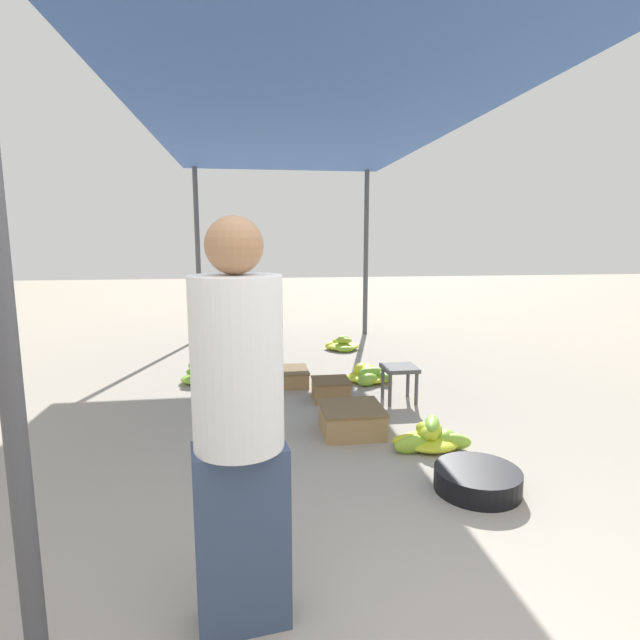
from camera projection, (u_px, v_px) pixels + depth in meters
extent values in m
cylinder|color=#4C4C51|center=(3.00, 314.00, 1.69)|extent=(0.08, 0.08, 2.79)
cylinder|color=#4C4C51|center=(198.00, 255.00, 8.15)|extent=(0.08, 0.08, 2.79)
cylinder|color=#4C4C51|center=(366.00, 254.00, 8.54)|extent=(0.08, 0.08, 2.79)
cube|color=#33569E|center=(305.00, 119.00, 4.89)|extent=(3.22, 7.01, 0.04)
cube|color=#384766|center=(242.00, 536.00, 2.11)|extent=(0.41, 0.26, 0.81)
cylinder|color=white|center=(237.00, 363.00, 1.99)|extent=(0.41, 0.41, 0.70)
sphere|color=#9E704C|center=(234.00, 245.00, 1.91)|extent=(0.23, 0.23, 0.23)
cube|color=#4C4C4C|center=(400.00, 368.00, 5.06)|extent=(0.34, 0.34, 0.04)
cylinder|color=#4C4C4C|center=(390.00, 390.00, 4.94)|extent=(0.04, 0.04, 0.33)
cylinder|color=#4C4C4C|center=(416.00, 389.00, 4.98)|extent=(0.04, 0.04, 0.33)
cylinder|color=#4C4C4C|center=(383.00, 382.00, 5.21)|extent=(0.04, 0.04, 0.33)
cylinder|color=#4C4C4C|center=(408.00, 381.00, 5.25)|extent=(0.04, 0.04, 0.33)
cylinder|color=black|center=(477.00, 480.00, 3.29)|extent=(0.56, 0.56, 0.15)
ellipsoid|color=#74B337|center=(199.00, 371.00, 5.88)|extent=(0.31, 0.13, 0.11)
ellipsoid|color=#97C131|center=(204.00, 371.00, 5.70)|extent=(0.29, 0.21, 0.09)
ellipsoid|color=#7EB735|center=(201.00, 366.00, 5.75)|extent=(0.31, 0.17, 0.12)
ellipsoid|color=#A0C42F|center=(211.00, 374.00, 5.82)|extent=(0.27, 0.33, 0.13)
ellipsoid|color=#82B835|center=(202.00, 378.00, 5.77)|extent=(0.48, 0.42, 0.10)
ellipsoid|color=yellow|center=(216.00, 341.00, 7.61)|extent=(0.31, 0.19, 0.10)
ellipsoid|color=#92BF32|center=(232.00, 344.00, 7.67)|extent=(0.25, 0.29, 0.10)
ellipsoid|color=#90BE32|center=(230.00, 344.00, 7.55)|extent=(0.29, 0.33, 0.13)
ellipsoid|color=#A2C52F|center=(226.00, 343.00, 7.60)|extent=(0.31, 0.32, 0.11)
ellipsoid|color=#9BC230|center=(223.00, 345.00, 7.61)|extent=(0.38, 0.33, 0.10)
ellipsoid|color=#93BF32|center=(445.00, 438.00, 3.98)|extent=(0.25, 0.24, 0.13)
ellipsoid|color=yellow|center=(413.00, 442.00, 3.93)|extent=(0.35, 0.22, 0.12)
ellipsoid|color=#81B835|center=(432.00, 424.00, 3.98)|extent=(0.23, 0.33, 0.10)
ellipsoid|color=#B9CE2B|center=(431.00, 431.00, 3.94)|extent=(0.28, 0.28, 0.12)
ellipsoid|color=#92BF32|center=(412.00, 445.00, 3.86)|extent=(0.30, 0.14, 0.14)
ellipsoid|color=#8EBD33|center=(453.00, 441.00, 3.94)|extent=(0.30, 0.20, 0.13)
ellipsoid|color=#C1D22A|center=(427.00, 431.00, 3.95)|extent=(0.19, 0.27, 0.14)
ellipsoid|color=#C6D429|center=(430.00, 441.00, 3.98)|extent=(0.47, 0.41, 0.10)
ellipsoid|color=yellow|center=(331.00, 345.00, 7.59)|extent=(0.29, 0.29, 0.11)
ellipsoid|color=#93BF32|center=(343.00, 340.00, 7.49)|extent=(0.26, 0.19, 0.13)
ellipsoid|color=#94C032|center=(345.00, 349.00, 7.34)|extent=(0.27, 0.18, 0.09)
ellipsoid|color=#AFCA2D|center=(344.00, 340.00, 7.46)|extent=(0.27, 0.17, 0.09)
ellipsoid|color=#C6D329|center=(340.00, 343.00, 7.62)|extent=(0.31, 0.16, 0.14)
ellipsoid|color=#BED02A|center=(343.00, 346.00, 7.50)|extent=(0.48, 0.42, 0.10)
ellipsoid|color=yellow|center=(367.00, 369.00, 5.87)|extent=(0.24, 0.34, 0.10)
ellipsoid|color=#7DB636|center=(371.00, 373.00, 5.77)|extent=(0.33, 0.16, 0.13)
ellipsoid|color=#76B437|center=(381.00, 376.00, 5.75)|extent=(0.24, 0.33, 0.10)
ellipsoid|color=#81B835|center=(368.00, 380.00, 5.64)|extent=(0.32, 0.25, 0.14)
ellipsoid|color=yellow|center=(361.00, 369.00, 5.89)|extent=(0.25, 0.26, 0.14)
ellipsoid|color=yellow|center=(370.00, 377.00, 5.84)|extent=(0.54, 0.47, 0.10)
cube|color=#9E7A4C|center=(351.00, 421.00, 4.27)|extent=(0.50, 0.50, 0.22)
cube|color=brown|center=(352.00, 407.00, 4.25)|extent=(0.53, 0.53, 0.02)
cube|color=olive|center=(331.00, 391.00, 5.15)|extent=(0.36, 0.36, 0.19)
cube|color=brown|center=(331.00, 381.00, 5.13)|extent=(0.38, 0.38, 0.02)
cube|color=#9E7A4C|center=(286.00, 378.00, 5.69)|extent=(0.48, 0.48, 0.16)
cube|color=brown|center=(286.00, 370.00, 5.68)|extent=(0.50, 0.50, 0.02)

